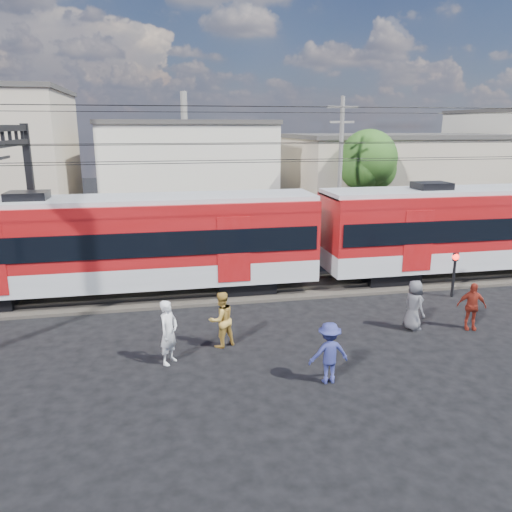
# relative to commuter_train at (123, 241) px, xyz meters

# --- Properties ---
(ground) EXTENTS (120.00, 120.00, 0.00)m
(ground) POSITION_rel_commuter_train_xyz_m (5.72, -8.00, -2.40)
(ground) COLOR black
(ground) RESTS_ON ground
(track_bed) EXTENTS (70.00, 3.40, 0.12)m
(track_bed) POSITION_rel_commuter_train_xyz_m (5.72, 0.00, -2.34)
(track_bed) COLOR #2D2823
(track_bed) RESTS_ON ground
(rail_near) EXTENTS (70.00, 0.12, 0.12)m
(rail_near) POSITION_rel_commuter_train_xyz_m (5.72, -0.75, -2.22)
(rail_near) COLOR #59544C
(rail_near) RESTS_ON track_bed
(rail_far) EXTENTS (70.00, 0.12, 0.12)m
(rail_far) POSITION_rel_commuter_train_xyz_m (5.72, 0.75, -2.22)
(rail_far) COLOR #59544C
(rail_far) RESTS_ON track_bed
(commuter_train) EXTENTS (50.30, 3.08, 4.17)m
(commuter_train) POSITION_rel_commuter_train_xyz_m (0.00, 0.00, 0.00)
(commuter_train) COLOR black
(commuter_train) RESTS_ON ground
(catenary) EXTENTS (70.00, 9.30, 7.52)m
(catenary) POSITION_rel_commuter_train_xyz_m (-2.93, -0.00, 2.73)
(catenary) COLOR black
(catenary) RESTS_ON ground
(building_midwest) EXTENTS (12.24, 12.24, 7.30)m
(building_midwest) POSITION_rel_commuter_train_xyz_m (3.72, 19.00, 1.25)
(building_midwest) COLOR beige
(building_midwest) RESTS_ON ground
(building_mideast) EXTENTS (16.32, 10.20, 6.30)m
(building_mideast) POSITION_rel_commuter_train_xyz_m (19.72, 16.00, 0.75)
(building_mideast) COLOR tan
(building_mideast) RESTS_ON ground
(utility_pole_mid) EXTENTS (1.80, 0.24, 8.50)m
(utility_pole_mid) POSITION_rel_commuter_train_xyz_m (11.72, 7.00, 2.13)
(utility_pole_mid) COLOR slate
(utility_pole_mid) RESTS_ON ground
(tree_near) EXTENTS (3.82, 3.64, 6.72)m
(tree_near) POSITION_rel_commuter_train_xyz_m (14.90, 10.09, 2.26)
(tree_near) COLOR #382619
(tree_near) RESTS_ON ground
(pedestrian_a) EXTENTS (0.80, 0.85, 1.96)m
(pedestrian_a) POSITION_rel_commuter_train_xyz_m (1.56, -6.28, -1.42)
(pedestrian_a) COLOR silver
(pedestrian_a) RESTS_ON ground
(pedestrian_b) EXTENTS (1.10, 1.00, 1.82)m
(pedestrian_b) POSITION_rel_commuter_train_xyz_m (3.24, -5.41, -1.49)
(pedestrian_b) COLOR gold
(pedestrian_b) RESTS_ON ground
(pedestrian_c) EXTENTS (1.16, 0.70, 1.74)m
(pedestrian_c) POSITION_rel_commuter_train_xyz_m (5.82, -8.31, -1.53)
(pedestrian_c) COLOR navy
(pedestrian_c) RESTS_ON ground
(pedestrian_d) EXTENTS (1.06, 0.68, 1.68)m
(pedestrian_d) POSITION_rel_commuter_train_xyz_m (11.91, -5.71, -1.56)
(pedestrian_d) COLOR maroon
(pedestrian_d) RESTS_ON ground
(pedestrian_e) EXTENTS (0.73, 0.97, 1.78)m
(pedestrian_e) POSITION_rel_commuter_train_xyz_m (9.95, -5.35, -1.51)
(pedestrian_e) COLOR #4C4C51
(pedestrian_e) RESTS_ON ground
(crossing_signal) EXTENTS (0.27, 0.27, 1.88)m
(crossing_signal) POSITION_rel_commuter_train_xyz_m (13.25, -2.51, -1.10)
(crossing_signal) COLOR black
(crossing_signal) RESTS_ON ground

